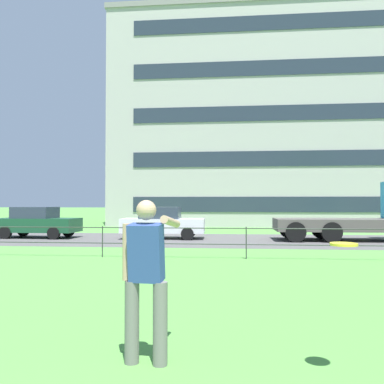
{
  "coord_description": "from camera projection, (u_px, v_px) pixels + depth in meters",
  "views": [
    {
      "loc": [
        -0.34,
        0.65,
        1.75
      ],
      "look_at": [
        -1.25,
        9.54,
        1.98
      ],
      "focal_mm": 39.4,
      "sensor_mm": 36.0,
      "label": 1
    }
  ],
  "objects": [
    {
      "name": "frisbee",
      "position": [
        344.0,
        244.0,
        4.18
      ],
      "size": [
        0.34,
        0.34,
        0.03
      ],
      "color": "yellow"
    },
    {
      "name": "apartment_building_background",
      "position": [
        279.0,
        125.0,
        35.6
      ],
      "size": [
        26.69,
        11.87,
        16.67
      ],
      "color": "#B7B2AD",
      "rests_on": "ground"
    },
    {
      "name": "park_fence",
      "position": [
        246.0,
        237.0,
        13.11
      ],
      "size": [
        36.9,
        0.04,
        1.0
      ],
      "color": "#333833",
      "rests_on": "ground"
    },
    {
      "name": "car_dark_green_center",
      "position": [
        37.0,
        222.0,
        21.0
      ],
      "size": [
        4.06,
        1.93,
        1.54
      ],
      "color": "#194C2D",
      "rests_on": "ground"
    },
    {
      "name": "flatbed_truck_right",
      "position": [
        380.0,
        214.0,
        19.34
      ],
      "size": [
        7.34,
        2.54,
        2.75
      ],
      "color": "#2D99D1",
      "rests_on": "ground"
    },
    {
      "name": "street_strip",
      "position": [
        243.0,
        240.0,
        19.72
      ],
      "size": [
        80.0,
        7.49,
        0.01
      ],
      "primitive_type": "cube",
      "color": "#565454",
      "rests_on": "ground"
    },
    {
      "name": "person_thrower",
      "position": [
        146.0,
        275.0,
        4.6
      ],
      "size": [
        0.57,
        0.77,
        1.78
      ],
      "color": "slate",
      "rests_on": "ground"
    },
    {
      "name": "car_white_far_right",
      "position": [
        163.0,
        223.0,
        20.5
      ],
      "size": [
        4.05,
        1.91,
        1.54
      ],
      "color": "silver",
      "rests_on": "ground"
    }
  ]
}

